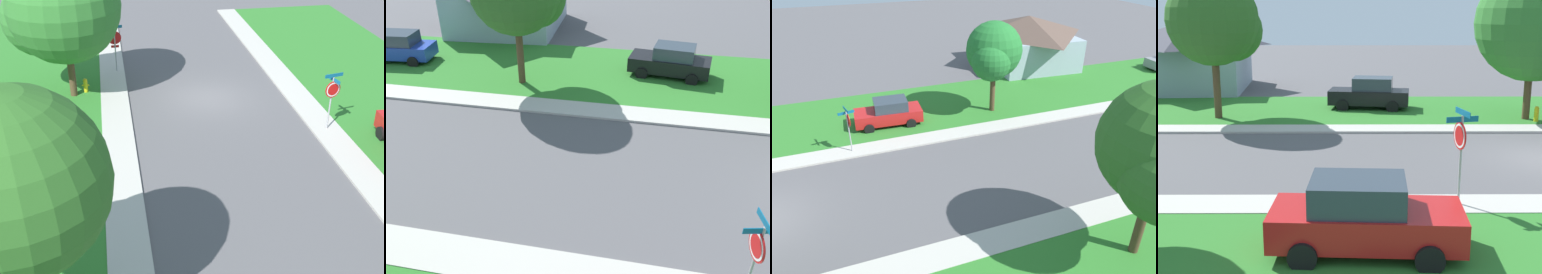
% 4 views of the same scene
% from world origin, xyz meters
% --- Properties ---
extents(ground_plane, '(120.00, 120.00, 0.00)m').
position_xyz_m(ground_plane, '(0.00, 0.00, 0.00)').
color(ground_plane, '#565456').
extents(sidewalk_east, '(1.40, 56.00, 0.10)m').
position_xyz_m(sidewalk_east, '(4.70, 12.00, 0.05)').
color(sidewalk_east, '#B7B2A8').
rests_on(sidewalk_east, ground).
extents(stop_sign_near_corner, '(0.92, 0.92, 2.77)m').
position_xyz_m(stop_sign_near_corner, '(4.43, -4.34, 1.88)').
color(stop_sign_near_corner, '#9E9EA3').
rests_on(stop_sign_near_corner, ground).
extents(stop_sign_far_corner, '(0.90, 0.90, 2.77)m').
position_xyz_m(stop_sign_far_corner, '(-4.73, 4.37, 1.89)').
color(stop_sign_far_corner, '#9E9EA3').
rests_on(stop_sign_far_corner, ground).
extents(tree_sidewalk_far, '(4.74, 4.41, 7.07)m').
position_xyz_m(tree_sidewalk_far, '(7.37, 13.72, 4.71)').
color(tree_sidewalk_far, '#4C3823').
rests_on(tree_sidewalk_far, ground).
extents(tree_sidewalk_near, '(5.90, 5.49, 7.44)m').
position_xyz_m(tree_sidewalk_near, '(7.07, -1.57, 4.51)').
color(tree_sidewalk_near, '#4C3823').
rests_on(tree_sidewalk_near, ground).
extents(fire_hydrant, '(0.38, 0.22, 0.83)m').
position_xyz_m(fire_hydrant, '(6.15, -1.67, 0.44)').
color(fire_hydrant, gold).
rests_on(fire_hydrant, ground).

